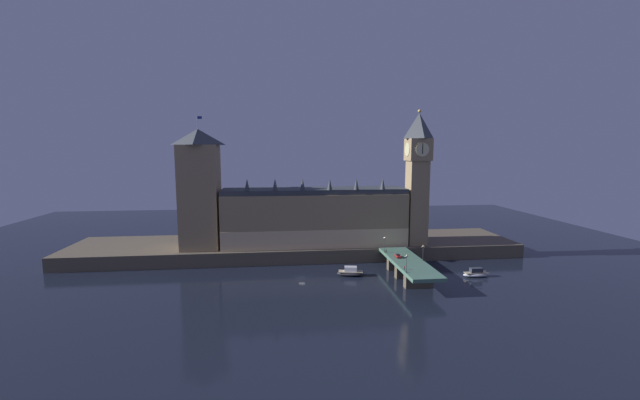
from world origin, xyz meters
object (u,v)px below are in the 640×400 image
at_px(victoria_tower, 200,189).
at_px(pedestrian_near_rail, 404,268).
at_px(car_northbound_lead, 398,256).
at_px(boat_upstream, 351,272).
at_px(street_lamp_near, 407,261).
at_px(street_lamp_far, 385,243).
at_px(street_lamp_mid, 423,251).
at_px(clock_tower, 418,174).
at_px(pedestrian_far_rail, 386,251).
at_px(boat_downstream, 476,274).

bearing_deg(victoria_tower, pedestrian_near_rail, -29.06).
relative_size(car_northbound_lead, boat_upstream, 0.34).
distance_m(pedestrian_near_rail, street_lamp_near, 4.82).
xyz_separation_m(street_lamp_near, street_lamp_far, (-0.00, 29.44, 0.13)).
bearing_deg(street_lamp_far, street_lamp_near, -90.00).
distance_m(pedestrian_near_rail, street_lamp_mid, 16.57).
distance_m(clock_tower, boat_upstream, 60.19).
relative_size(street_lamp_near, boat_upstream, 0.56).
bearing_deg(pedestrian_far_rail, victoria_tower, 165.62).
relative_size(clock_tower, pedestrian_near_rail, 41.20).
xyz_separation_m(car_northbound_lead, boat_downstream, (31.31, -7.63, -6.43)).
xyz_separation_m(clock_tower, victoria_tower, (-103.46, 4.14, -6.45)).
bearing_deg(boat_downstream, victoria_tower, 162.54).
distance_m(car_northbound_lead, street_lamp_far, 10.23).
bearing_deg(street_lamp_near, pedestrian_far_rail, 89.19).
bearing_deg(victoria_tower, street_lamp_near, -30.92).
height_order(street_lamp_mid, street_lamp_far, street_lamp_far).
bearing_deg(street_lamp_mid, boat_downstream, -4.82).
relative_size(street_lamp_far, boat_downstream, 0.63).
relative_size(clock_tower, boat_downstream, 5.85).
bearing_deg(clock_tower, street_lamp_mid, -104.64).
height_order(victoria_tower, street_lamp_mid, victoria_tower).
relative_size(clock_tower, car_northbound_lead, 16.04).
height_order(clock_tower, street_lamp_far, clock_tower).
xyz_separation_m(victoria_tower, street_lamp_mid, (95.35, -35.18, -23.26)).
xyz_separation_m(clock_tower, pedestrian_far_rail, (-19.75, -17.33, -32.88)).
distance_m(street_lamp_far, boat_upstream, 22.12).
xyz_separation_m(pedestrian_near_rail, street_lamp_near, (-0.40, -3.38, 3.42)).
bearing_deg(boat_downstream, pedestrian_near_rail, -164.52).
relative_size(victoria_tower, pedestrian_near_rail, 38.97).
bearing_deg(boat_upstream, victoria_tower, 155.60).
distance_m(pedestrian_far_rail, boat_upstream, 20.66).
bearing_deg(boat_upstream, street_lamp_near, -49.14).
distance_m(clock_tower, car_northbound_lead, 44.98).
distance_m(pedestrian_near_rail, boat_downstream, 36.02).
bearing_deg(pedestrian_near_rail, boat_upstream, 136.82).
xyz_separation_m(clock_tower, street_lamp_far, (-20.15, -16.32, -29.39)).
bearing_deg(pedestrian_near_rail, clock_tower, 65.02).
bearing_deg(street_lamp_far, street_lamp_mid, -50.72).
bearing_deg(street_lamp_far, victoria_tower, 166.20).
bearing_deg(clock_tower, street_lamp_far, -140.99).
bearing_deg(street_lamp_far, clock_tower, 39.01).
distance_m(clock_tower, pedestrian_far_rail, 42.09).
xyz_separation_m(victoria_tower, street_lamp_far, (83.31, -20.46, -22.95)).
distance_m(clock_tower, street_lamp_far, 39.20).
distance_m(clock_tower, boat_downstream, 53.42).
height_order(clock_tower, boat_upstream, clock_tower).
bearing_deg(pedestrian_near_rail, street_lamp_mid, 44.26).
bearing_deg(clock_tower, street_lamp_near, -113.76).
distance_m(car_northbound_lead, boat_upstream, 21.42).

